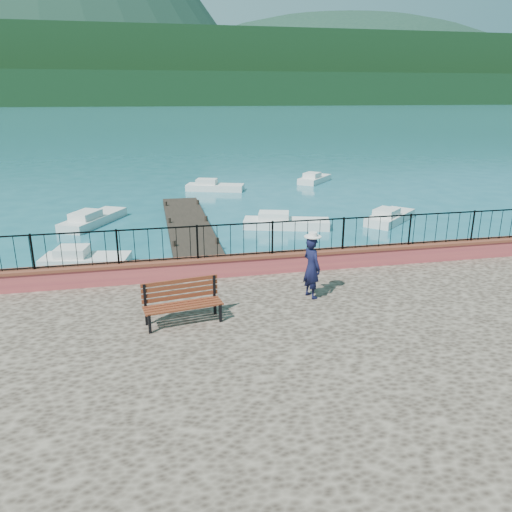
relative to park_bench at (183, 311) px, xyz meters
name	(u,v)px	position (x,y,z in m)	size (l,w,h in m)	color
ground	(321,369)	(3.16, -0.75, -1.50)	(2000.00, 2000.00, 0.00)	#19596B
parapet	(282,262)	(3.16, 2.95, -0.01)	(28.00, 0.46, 0.58)	#C14A46
railing	(282,237)	(3.16, 2.95, 0.75)	(27.00, 0.05, 0.95)	black
dock	(192,236)	(1.16, 11.25, -1.35)	(2.00, 16.00, 0.30)	#2D231C
far_forest	(150,89)	(3.16, 299.25, 7.50)	(900.00, 60.00, 18.00)	black
foothills	(147,70)	(3.16, 359.25, 20.50)	(900.00, 120.00, 44.00)	black
companion_hill	(341,100)	(223.16, 559.25, -1.50)	(448.00, 384.00, 180.00)	#142D23
park_bench	(183,311)	(0.00, 0.00, 0.00)	(1.87, 0.86, 1.00)	black
person	(312,267)	(3.38, 0.87, 0.52)	(0.60, 0.39, 1.63)	black
hat	(313,235)	(3.38, 0.87, 1.39)	(0.44, 0.44, 0.12)	white
boat_0	(86,256)	(-3.12, 8.26, -1.10)	(3.23, 1.30, 0.80)	silver
boat_1	(286,220)	(5.89, 12.26, -1.10)	(4.17, 1.30, 0.80)	white
boat_2	(390,214)	(11.45, 12.32, -1.10)	(3.67, 1.30, 0.80)	silver
boat_3	(93,216)	(-3.45, 15.09, -1.10)	(4.33, 1.30, 0.80)	silver
boat_4	(215,185)	(3.80, 22.91, -1.10)	(3.85, 1.30, 0.80)	silver
boat_5	(315,177)	(11.52, 24.68, -1.10)	(3.41, 1.30, 0.80)	silver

